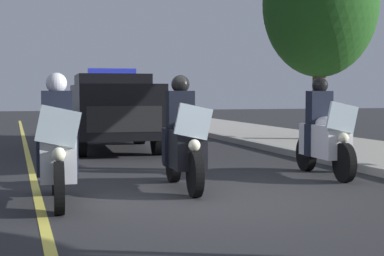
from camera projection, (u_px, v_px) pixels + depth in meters
name	position (u px, v px, depth m)	size (l,w,h in m)	color
ground_plane	(213.00, 196.00, 8.65)	(80.00, 80.00, 0.00)	#28282B
lane_stripe_center	(39.00, 204.00, 7.99)	(48.00, 0.12, 0.01)	#E0D14C
police_motorcycle_lead_left	(57.00, 150.00, 8.04)	(2.14, 0.60, 1.72)	black
police_motorcycle_lead_right	(183.00, 143.00, 9.25)	(2.14, 0.60, 1.72)	black
police_motorcycle_trailing	(324.00, 136.00, 10.66)	(2.14, 0.60, 1.72)	black
police_suv	(113.00, 108.00, 15.51)	(4.99, 2.27, 2.05)	black
cyclist_background	(162.00, 110.00, 20.57)	(1.76, 0.33, 1.69)	black
tree_far_back	(320.00, 4.00, 17.63)	(3.30, 3.30, 6.03)	#4C3823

